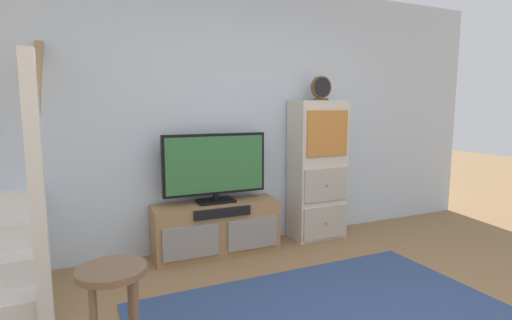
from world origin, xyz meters
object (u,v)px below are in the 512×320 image
Objects in this scene: side_cabinet at (318,170)px; media_console at (217,228)px; bar_stool_near at (113,299)px; television at (215,166)px; desk_clock at (321,88)px.

media_console is at bearing -179.51° from side_cabinet.
bar_stool_near is at bearing -144.21° from side_cabinet.
television is 4.01× the size of desk_clock.
side_cabinet is (1.17, -0.01, -0.12)m from television.
desk_clock reaches higher than media_console.
television is at bearing 56.62° from bar_stool_near.
bar_stool_near is (-1.08, -1.61, 0.24)m from media_console.
media_console is at bearing 56.23° from bar_stool_near.
television is (0.00, 0.02, 0.62)m from media_console.
side_cabinet is 2.27× the size of bar_stool_near.
media_console is 1.27m from side_cabinet.
television reaches higher than media_console.
media_console is 1.20× the size of television.
media_console is 1.82m from desk_clock.
bar_stool_near is at bearing -123.38° from television.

